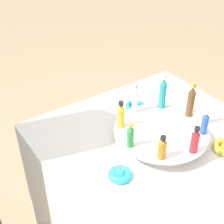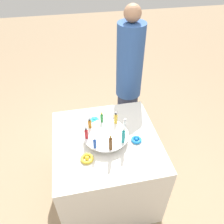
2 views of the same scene
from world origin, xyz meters
The scene contains 12 objects.
party_table centered at (0.00, 0.00, 0.37)m, with size 0.84×0.84×0.73m.
display_stand centered at (0.00, 0.00, 0.77)m, with size 0.35×0.35×0.06m.
bottle_teal centered at (0.10, 0.11, 0.86)m, with size 0.03×0.03×0.15m.
bottle_clear centered at (-0.01, 0.15, 0.85)m, with size 0.02×0.02×0.13m.
bottle_gold centered at (-0.11, 0.10, 0.84)m, with size 0.03×0.03×0.11m.
bottle_green centered at (-0.15, -0.01, 0.84)m, with size 0.03×0.03×0.10m.
bottle_amber centered at (-0.10, -0.11, 0.83)m, with size 0.03×0.03×0.09m.
bottle_red centered at (0.01, -0.15, 0.84)m, with size 0.03×0.03×0.10m.
bottle_blue centered at (0.11, -0.10, 0.84)m, with size 0.03×0.03×0.10m.
bottle_brown centered at (0.15, 0.01, 0.86)m, with size 0.03×0.03×0.15m.
ribbon_bow_blue centered at (0.06, 0.23, 0.74)m, with size 0.09×0.09×0.03m.
ribbon_bow_teal centered at (-0.23, -0.06, 0.75)m, with size 0.08×0.08×0.03m.
Camera 1 is at (-0.67, -0.65, 1.51)m, focal length 50.00 mm.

